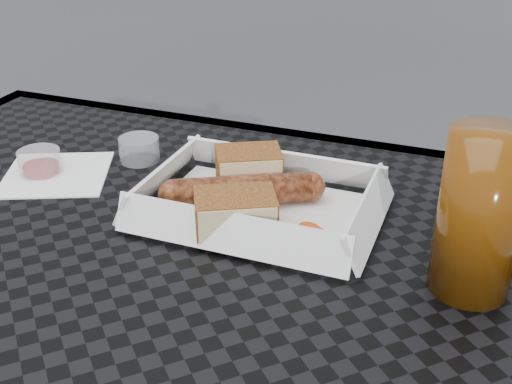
# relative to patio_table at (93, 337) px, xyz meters

# --- Properties ---
(patio_table) EXTENTS (0.80, 0.80, 0.74)m
(patio_table) POSITION_rel_patio_table_xyz_m (0.00, 0.00, 0.00)
(patio_table) COLOR black
(patio_table) RESTS_ON ground
(food_tray) EXTENTS (0.22, 0.15, 0.00)m
(food_tray) POSITION_rel_patio_table_xyz_m (0.11, 0.16, 0.08)
(food_tray) COLOR white
(food_tray) RESTS_ON patio_table
(bratwurst) EXTENTS (0.16, 0.10, 0.03)m
(bratwurst) POSITION_rel_patio_table_xyz_m (0.09, 0.17, 0.10)
(bratwurst) COLOR brown
(bratwurst) RESTS_ON food_tray
(bread_near) EXTENTS (0.09, 0.08, 0.05)m
(bread_near) POSITION_rel_patio_table_xyz_m (0.08, 0.21, 0.10)
(bread_near) COLOR brown
(bread_near) RESTS_ON food_tray
(bread_far) EXTENTS (0.10, 0.08, 0.04)m
(bread_far) POSITION_rel_patio_table_xyz_m (0.11, 0.11, 0.10)
(bread_far) COLOR brown
(bread_far) RESTS_ON food_tray
(veg_garnish) EXTENTS (0.03, 0.03, 0.00)m
(veg_garnish) POSITION_rel_patio_table_xyz_m (0.17, 0.12, 0.08)
(veg_garnish) COLOR #D53F09
(veg_garnish) RESTS_ON food_tray
(napkin) EXTENTS (0.16, 0.16, 0.00)m
(napkin) POSITION_rel_patio_table_xyz_m (-0.15, 0.16, 0.08)
(napkin) COLOR white
(napkin) RESTS_ON patio_table
(condiment_cup_sauce) EXTENTS (0.05, 0.05, 0.03)m
(condiment_cup_sauce) POSITION_rel_patio_table_xyz_m (-0.17, 0.16, 0.09)
(condiment_cup_sauce) COLOR maroon
(condiment_cup_sauce) RESTS_ON patio_table
(condiment_cup_empty) EXTENTS (0.05, 0.05, 0.03)m
(condiment_cup_empty) POSITION_rel_patio_table_xyz_m (-0.08, 0.23, 0.09)
(condiment_cup_empty) COLOR silver
(condiment_cup_empty) RESTS_ON patio_table
(drink_glass) EXTENTS (0.07, 0.07, 0.15)m
(drink_glass) POSITION_rel_patio_table_xyz_m (0.33, 0.10, 0.15)
(drink_glass) COLOR #562B07
(drink_glass) RESTS_ON patio_table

